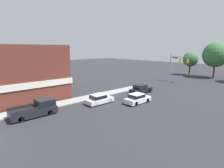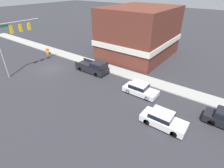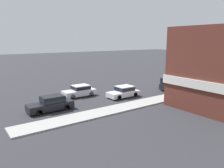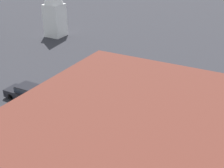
{
  "view_description": "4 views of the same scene",
  "coord_description": "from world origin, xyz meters",
  "px_view_note": "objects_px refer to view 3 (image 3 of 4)",
  "views": [
    {
      "loc": [
        18.17,
        0.07,
        8.13
      ],
      "look_at": [
        -1.13,
        17.13,
        2.91
      ],
      "focal_mm": 28.0,
      "sensor_mm": 36.0,
      "label": 1
    },
    {
      "loc": [
        14.83,
        23.58,
        12.01
      ],
      "look_at": [
        0.98,
        13.29,
        2.11
      ],
      "focal_mm": 28.0,
      "sensor_mm": 36.0,
      "label": 2
    },
    {
      "loc": [
        -23.61,
        32.66,
        7.33
      ],
      "look_at": [
        -1.41,
        16.77,
        1.8
      ],
      "focal_mm": 35.0,
      "sensor_mm": 36.0,
      "label": 3
    },
    {
      "loc": [
        -21.75,
        5.11,
        14.57
      ],
      "look_at": [
        0.23,
        17.0,
        2.64
      ],
      "focal_mm": 50.0,
      "sensor_mm": 36.0,
      "label": 4
    }
  ],
  "objects_px": {
    "car_lead": "(124,91)",
    "car_second_ahead": "(51,103)",
    "car_oncoming": "(80,91)",
    "construction_barrel": "(223,78)",
    "pickup_truck_parked": "(174,84)"
  },
  "relations": [
    {
      "from": "car_lead",
      "to": "pickup_truck_parked",
      "type": "xyz_separation_m",
      "value": [
        -1.21,
        -8.56,
        0.19
      ]
    },
    {
      "from": "car_lead",
      "to": "construction_barrel",
      "type": "bearing_deg",
      "value": -94.92
    },
    {
      "from": "pickup_truck_parked",
      "to": "construction_barrel",
      "type": "height_order",
      "value": "pickup_truck_parked"
    },
    {
      "from": "car_second_ahead",
      "to": "construction_barrel",
      "type": "height_order",
      "value": "car_second_ahead"
    },
    {
      "from": "car_oncoming",
      "to": "pickup_truck_parked",
      "type": "distance_m",
      "value": 13.94
    },
    {
      "from": "car_lead",
      "to": "car_oncoming",
      "type": "xyz_separation_m",
      "value": [
        3.68,
        4.49,
        0.02
      ]
    },
    {
      "from": "car_oncoming",
      "to": "pickup_truck_parked",
      "type": "bearing_deg",
      "value": 69.46
    },
    {
      "from": "car_oncoming",
      "to": "construction_barrel",
      "type": "xyz_separation_m",
      "value": [
        -5.52,
        -25.85,
        -0.2
      ]
    },
    {
      "from": "car_lead",
      "to": "construction_barrel",
      "type": "distance_m",
      "value": 21.44
    },
    {
      "from": "car_lead",
      "to": "pickup_truck_parked",
      "type": "relative_size",
      "value": 0.8
    },
    {
      "from": "car_lead",
      "to": "car_second_ahead",
      "type": "xyz_separation_m",
      "value": [
        0.06,
        9.7,
        0.06
      ]
    },
    {
      "from": "car_lead",
      "to": "car_second_ahead",
      "type": "distance_m",
      "value": 9.7
    },
    {
      "from": "car_lead",
      "to": "construction_barrel",
      "type": "height_order",
      "value": "car_lead"
    },
    {
      "from": "car_second_ahead",
      "to": "construction_barrel",
      "type": "bearing_deg",
      "value": -93.5
    },
    {
      "from": "car_lead",
      "to": "construction_barrel",
      "type": "xyz_separation_m",
      "value": [
        -1.84,
        -21.36,
        -0.18
      ]
    }
  ]
}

